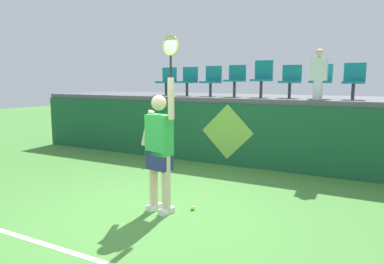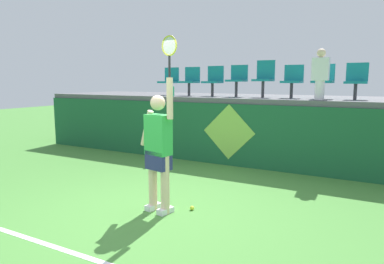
% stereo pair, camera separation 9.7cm
% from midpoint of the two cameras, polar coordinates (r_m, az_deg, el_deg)
% --- Properties ---
extents(ground_plane, '(40.00, 40.00, 0.00)m').
position_cam_midpoint_polar(ground_plane, '(5.45, -6.92, -12.83)').
color(ground_plane, '#478438').
extents(court_back_wall, '(11.97, 0.20, 1.43)m').
position_cam_midpoint_polar(court_back_wall, '(8.22, 6.83, -0.47)').
color(court_back_wall, '#195633').
rests_on(court_back_wall, ground_plane).
extents(spectator_platform, '(11.97, 2.72, 0.12)m').
position_cam_midpoint_polar(spectator_platform, '(9.36, 9.85, 5.30)').
color(spectator_platform, '#56565B').
rests_on(spectator_platform, court_back_wall).
extents(court_baseline_stripe, '(10.78, 0.08, 0.01)m').
position_cam_midpoint_polar(court_baseline_stripe, '(4.45, -18.18, -18.20)').
color(court_baseline_stripe, white).
rests_on(court_baseline_stripe, ground_plane).
extents(tennis_player, '(0.75, 0.33, 2.57)m').
position_cam_midpoint_polar(tennis_player, '(5.24, -5.73, -2.47)').
color(tennis_player, white).
rests_on(tennis_player, ground_plane).
extents(tennis_ball, '(0.07, 0.07, 0.07)m').
position_cam_midpoint_polar(tennis_ball, '(5.53, -0.35, -12.06)').
color(tennis_ball, '#D1E533').
rests_on(tennis_ball, ground_plane).
extents(water_bottle, '(0.07, 0.07, 0.25)m').
position_cam_midpoint_polar(water_bottle, '(9.06, -3.68, 6.48)').
color(water_bottle, '#26B272').
rests_on(water_bottle, spectator_platform).
extents(stadium_chair_0, '(0.44, 0.42, 0.76)m').
position_cam_midpoint_polar(stadium_chair_0, '(9.90, -4.26, 8.32)').
color(stadium_chair_0, '#38383D').
rests_on(stadium_chair_0, spectator_platform).
extents(stadium_chair_1, '(0.44, 0.42, 0.76)m').
position_cam_midpoint_polar(stadium_chair_1, '(9.57, -0.90, 8.37)').
color(stadium_chair_1, '#38383D').
rests_on(stadium_chair_1, spectator_platform).
extents(stadium_chair_2, '(0.44, 0.42, 0.77)m').
position_cam_midpoint_polar(stadium_chair_2, '(9.26, 2.87, 8.39)').
color(stadium_chair_2, '#38383D').
rests_on(stadium_chair_2, spectator_platform).
extents(stadium_chair_3, '(0.44, 0.42, 0.79)m').
position_cam_midpoint_polar(stadium_chair_3, '(8.99, 6.67, 8.51)').
color(stadium_chair_3, '#38383D').
rests_on(stadium_chair_3, spectator_platform).
extents(stadium_chair_4, '(0.44, 0.42, 0.88)m').
position_cam_midpoint_polar(stadium_chair_4, '(8.77, 10.87, 8.68)').
color(stadium_chair_4, '#38383D').
rests_on(stadium_chair_4, spectator_platform).
extents(stadium_chair_5, '(0.44, 0.42, 0.76)m').
position_cam_midpoint_polar(stadium_chair_5, '(8.59, 15.19, 8.13)').
color(stadium_chair_5, '#38383D').
rests_on(stadium_chair_5, spectator_platform).
extents(stadium_chair_6, '(0.44, 0.42, 0.77)m').
position_cam_midpoint_polar(stadium_chair_6, '(8.46, 19.66, 7.97)').
color(stadium_chair_6, '#38383D').
rests_on(stadium_chair_6, spectator_platform).
extents(stadium_chair_7, '(0.44, 0.42, 0.78)m').
position_cam_midpoint_polar(stadium_chair_7, '(8.39, 24.20, 7.71)').
color(stadium_chair_7, '#38383D').
rests_on(stadium_chair_7, spectator_platform).
extents(spectator_0, '(0.34, 0.20, 1.06)m').
position_cam_midpoint_polar(spectator_0, '(8.07, 19.26, 8.83)').
color(spectator_0, white).
rests_on(spectator_0, spectator_platform).
extents(wall_signage_mount, '(1.27, 0.01, 1.42)m').
position_cam_midpoint_polar(wall_signage_mount, '(8.33, 5.26, -5.31)').
color(wall_signage_mount, '#195633').
rests_on(wall_signage_mount, ground_plane).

